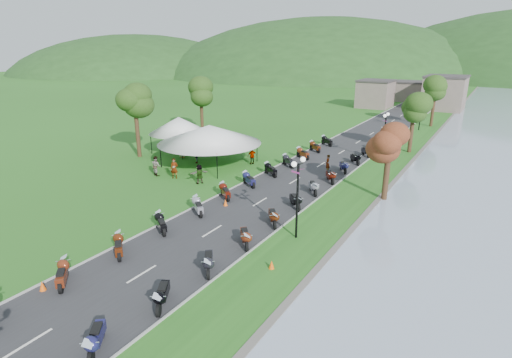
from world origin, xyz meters
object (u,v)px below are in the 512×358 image
Objects in this scene: vendor_tent_main at (210,145)px; pedestrian_a at (175,178)px; pedestrian_c at (196,163)px; pedestrian_b at (157,175)px.

vendor_tent_main is 3.68× the size of pedestrian_a.
vendor_tent_main is 2.54m from pedestrian_c.
vendor_tent_main reaches higher than pedestrian_c.
pedestrian_b is at bearing -44.35° from pedestrian_c.
vendor_tent_main is 5.73m from pedestrian_a.
pedestrian_c is (-1.60, 4.94, 0.00)m from pedestrian_a.
vendor_tent_main is at bearing 68.87° from pedestrian_a.
pedestrian_a is at bearing -21.46° from pedestrian_c.
pedestrian_a is at bearing -157.67° from pedestrian_b.
vendor_tent_main reaches higher than pedestrian_b.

